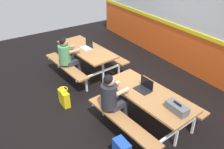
{
  "coord_description": "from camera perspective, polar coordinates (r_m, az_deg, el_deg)",
  "views": [
    {
      "loc": [
        3.87,
        -2.58,
        3.28
      ],
      "look_at": [
        0.0,
        -0.06,
        0.55
      ],
      "focal_mm": 37.67,
      "sensor_mm": 36.0,
      "label": 1
    }
  ],
  "objects": [
    {
      "name": "ground_plane",
      "position": [
        5.7,
        0.48,
        -4.69
      ],
      "size": [
        10.0,
        10.0,
        0.02
      ],
      "primitive_type": "cube",
      "color": "black"
    },
    {
      "name": "accent_backdrop",
      "position": [
        6.59,
        18.18,
        11.12
      ],
      "size": [
        8.0,
        0.14,
        2.6
      ],
      "color": "#E55119",
      "rests_on": "ground"
    },
    {
      "name": "picnic_table_left",
      "position": [
        6.3,
        -6.21,
        4.96
      ],
      "size": [
        1.9,
        1.7,
        0.74
      ],
      "color": "#9E6B3D",
      "rests_on": "ground"
    },
    {
      "name": "picnic_table_right",
      "position": [
        4.55,
        8.64,
        -6.34
      ],
      "size": [
        1.9,
        1.7,
        0.74
      ],
      "color": "#9E6B3D",
      "rests_on": "ground"
    },
    {
      "name": "student_nearer",
      "position": [
        5.99,
        -10.69,
        4.57
      ],
      "size": [
        0.39,
        0.53,
        1.21
      ],
      "color": "#2D2D38",
      "rests_on": "ground"
    },
    {
      "name": "student_further",
      "position": [
        4.38,
        0.1,
        -5.4
      ],
      "size": [
        0.39,
        0.53,
        1.21
      ],
      "color": "#2D2D38",
      "rests_on": "ground"
    },
    {
      "name": "laptop_silver",
      "position": [
        6.23,
        -6.06,
        6.82
      ],
      "size": [
        0.34,
        0.25,
        0.22
      ],
      "color": "silver",
      "rests_on": "picnic_table_left"
    },
    {
      "name": "laptop_dark",
      "position": [
        4.53,
        7.79,
        -3.12
      ],
      "size": [
        0.34,
        0.25,
        0.22
      ],
      "color": "black",
      "rests_on": "picnic_table_right"
    },
    {
      "name": "toolbox_grey",
      "position": [
        4.09,
        15.47,
        -7.83
      ],
      "size": [
        0.4,
        0.18,
        0.18
      ],
      "color": "#595B60",
      "rests_on": "picnic_table_right"
    },
    {
      "name": "tote_bag_bright",
      "position": [
        5.33,
        -11.54,
        -5.52
      ],
      "size": [
        0.34,
        0.21,
        0.43
      ],
      "color": "yellow",
      "rests_on": "ground"
    }
  ]
}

